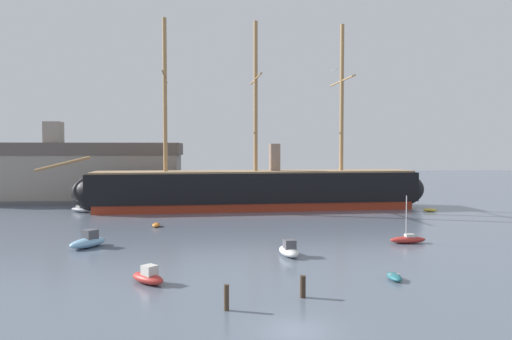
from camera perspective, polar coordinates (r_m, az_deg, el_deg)
name	(u,v)px	position (r m, az deg, el deg)	size (l,w,h in m)	color
ground_plane	(296,331)	(29.30, 4.78, -18.60)	(400.00, 400.00, 0.00)	slate
tall_ship	(256,189)	(83.59, -0.05, -2.28)	(67.91, 15.30, 32.65)	maroon
motorboat_foreground_left	(148,277)	(39.27, -12.77, -12.35)	(3.47, 3.54, 1.47)	#B22D28
dinghy_foreground_right	(394,277)	(40.86, 16.21, -12.16)	(0.98, 2.23, 0.53)	#236670
motorboat_near_centre	(289,250)	(47.76, 3.95, -9.53)	(2.19, 4.15, 1.66)	silver
motorboat_mid_left	(88,241)	(54.68, -19.43, -8.05)	(4.10, 4.71, 1.87)	#7FB2D6
sailboat_mid_right	(408,239)	(56.52, 17.70, -7.89)	(4.17, 1.40, 5.37)	#B22D28
dinghy_alongside_bow	(156,225)	(66.46, -11.85, -6.43)	(1.03, 2.30, 0.54)	orange
sailboat_far_left	(80,209)	(85.02, -20.24, -4.44)	(4.30, 3.65, 5.69)	gray
dinghy_far_right	(430,210)	(85.76, 20.08, -4.52)	(2.44, 1.88, 0.53)	gold
dinghy_distant_centre	(265,203)	(90.28, 1.11, -3.98)	(2.93, 1.77, 0.65)	#236670
mooring_piling_nearest	(226,298)	(32.27, -3.55, -14.97)	(0.34, 0.34, 1.71)	#423323
mooring_piling_left_pair	(303,287)	(34.99, 5.62, -13.71)	(0.41, 0.41, 1.56)	#382B1E
dockside_warehouse_left	(71,173)	(101.90, -21.26, -0.29)	(46.98, 13.90, 15.95)	#565659
seagull_in_flight	(335,70)	(55.04, 9.37, 11.73)	(0.60, 1.18, 0.14)	silver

